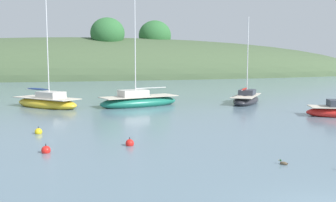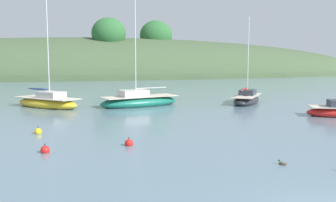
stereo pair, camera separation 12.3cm
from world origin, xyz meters
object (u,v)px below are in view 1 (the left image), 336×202
Objects in this scene: mooring_buoy_channel at (38,132)px; mooring_buoy_outer at (46,150)px; sailboat_red_portside at (47,102)px; mooring_buoy_inner at (130,143)px; sailboat_black_sloop at (139,101)px; sailboat_yellow_far at (246,99)px; duck_trailing at (284,163)px.

mooring_buoy_outer is at bearing -81.78° from mooring_buoy_channel.
mooring_buoy_channel is at bearing -89.08° from sailboat_red_portside.
sailboat_red_portside is 18.16m from mooring_buoy_inner.
mooring_buoy_channel is at bearing -125.04° from sailboat_black_sloop.
mooring_buoy_channel is (-0.71, 4.94, 0.00)m from mooring_buoy_outer.
sailboat_red_portside reaches higher than mooring_buoy_inner.
mooring_buoy_inner is 4.14m from mooring_buoy_outer.
mooring_buoy_inner is 6.57m from mooring_buoy_channel.
mooring_buoy_outer is at bearing -87.06° from sailboat_red_portside.
sailboat_red_portside is at bearing 90.92° from mooring_buoy_channel.
sailboat_yellow_far reaches higher than duck_trailing.
mooring_buoy_channel is at bearing 137.99° from duck_trailing.
sailboat_red_portside is 19.35× the size of mooring_buoy_outer.
sailboat_red_portside is 25.05m from duck_trailing.
mooring_buoy_inner is 1.39× the size of duck_trailing.
duck_trailing is (10.85, -22.57, -0.39)m from sailboat_red_portside.
sailboat_yellow_far is (19.30, -1.66, -0.04)m from sailboat_red_portside.
mooring_buoy_inner is at bearing -101.72° from sailboat_black_sloop.
mooring_buoy_outer is at bearing -114.20° from sailboat_black_sloop.
sailboat_black_sloop is at bearing 96.65° from duck_trailing.
mooring_buoy_channel is at bearing 137.31° from mooring_buoy_inner.
mooring_buoy_channel is (-4.83, 4.45, 0.00)m from mooring_buoy_inner.
mooring_buoy_channel is (-19.09, -11.33, -0.28)m from sailboat_yellow_far.
mooring_buoy_channel is (0.21, -12.99, -0.32)m from sailboat_red_portside.
sailboat_yellow_far reaches higher than mooring_buoy_outer.
duck_trailing is at bearing -25.06° from mooring_buoy_outer.
sailboat_red_portside is 13.00m from mooring_buoy_channel.
mooring_buoy_channel is at bearing -149.32° from sailboat_yellow_far.
sailboat_black_sloop reaches higher than mooring_buoy_inner.
sailboat_yellow_far is 16.36× the size of mooring_buoy_outer.
sailboat_red_portside is 19.35× the size of mooring_buoy_inner.
sailboat_red_portside is at bearing 92.94° from mooring_buoy_outer.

